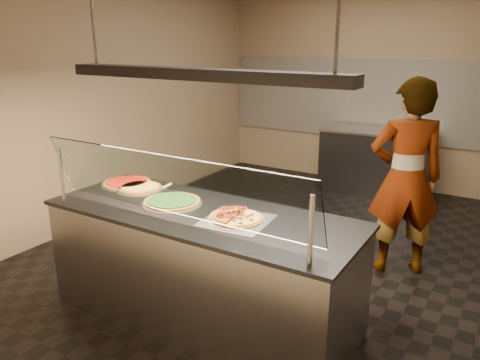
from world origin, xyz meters
The scene contains 17 objects.
ground centered at (0.00, 0.00, -0.01)m, with size 5.00×6.00×0.02m, color black.
wall_back centered at (0.00, 3.01, 1.50)m, with size 5.00×0.02×3.00m, color #9E8466.
wall_front centered at (0.00, -3.01, 1.50)m, with size 5.00×0.02×3.00m, color #9E8466.
wall_left centered at (-2.51, 0.00, 1.50)m, with size 0.02×6.00×3.00m, color #9E8466.
tile_band centered at (0.00, 2.98, 1.30)m, with size 4.90×0.02×1.20m, color silver.
serving_counter centered at (-0.12, -1.43, 0.47)m, with size 2.46×0.94×0.93m.
sneeze_guard centered at (-0.12, -1.77, 1.23)m, with size 2.22×0.18×0.54m.
perforated_tray centered at (0.21, -1.44, 0.94)m, with size 0.51×0.51×0.01m.
half_pizza_pepperoni centered at (0.12, -1.44, 0.96)m, with size 0.23×0.40×0.05m.
half_pizza_sausage centered at (0.30, -1.45, 0.96)m, with size 0.23×0.40×0.04m.
pizza_spinach centered at (-0.42, -1.39, 0.95)m, with size 0.48×0.48×0.03m.
pizza_cheese centered at (-0.90, -1.26, 0.94)m, with size 0.40×0.40×0.03m.
pizza_tomato centered at (-1.10, -1.21, 0.94)m, with size 0.45×0.45×0.03m.
pizza_spatula centered at (-0.66, -1.18, 0.96)m, with size 0.19×0.23×0.02m.
prep_table centered at (0.10, 2.55, 0.47)m, with size 1.52×0.74×0.93m.
worker centered at (1.00, 0.27, 0.94)m, with size 0.68×0.45×1.87m, color #2D2935.
heat_lamp_housing centered at (-0.12, -1.43, 1.95)m, with size 2.30×0.18×0.08m, color #2C2C30.
Camera 1 is at (1.87, -4.10, 2.19)m, focal length 35.00 mm.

